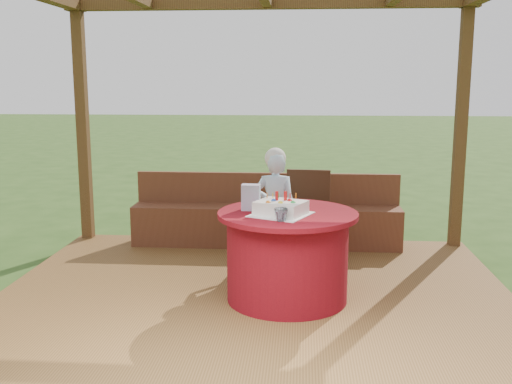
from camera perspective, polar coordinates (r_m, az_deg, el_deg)
ground at (r=5.25m, az=-0.22°, el=-11.30°), size 60.00×60.00×0.00m
deck at (r=5.23m, az=-0.22°, el=-10.69°), size 4.50×4.00×0.12m
pergola at (r=4.89m, az=-0.24°, el=15.87°), size 4.50×4.00×2.72m
bench at (r=6.77m, az=0.97°, el=-2.85°), size 3.00×0.42×0.80m
table at (r=5.07m, az=3.00°, el=-6.05°), size 1.17×1.17×0.76m
chair at (r=6.28m, az=4.89°, el=-1.62°), size 0.50×0.50×0.91m
elderly_woman at (r=5.98m, az=1.82°, el=-1.32°), size 0.43×0.29×1.19m
birthday_cake at (r=4.86m, az=2.38°, el=-1.52°), size 0.56×0.56×0.19m
gift_bag at (r=5.03m, az=-0.49°, el=-0.51°), size 0.16×0.10×0.22m
drinking_glass at (r=4.64m, az=2.40°, el=-2.19°), size 0.12×0.12×0.10m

